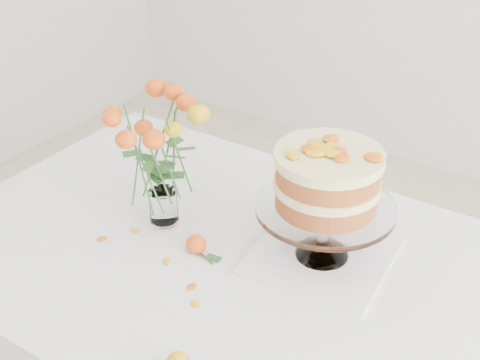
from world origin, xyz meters
name	(u,v)px	position (x,y,z in m)	size (l,w,h in m)	color
table	(236,285)	(0.00, 0.00, 0.67)	(1.43, 0.93, 0.76)	tan
napkin	(321,256)	(0.16, 0.11, 0.76)	(0.30, 0.30, 0.01)	white
cake_stand	(327,185)	(0.16, 0.11, 0.95)	(0.31, 0.31, 0.27)	white
rose_vase	(160,147)	(-0.22, 0.02, 0.96)	(0.30, 0.30, 0.36)	white
loose_rose_far	(196,244)	(-0.09, -0.03, 0.78)	(0.09, 0.05, 0.04)	#DA550A
stray_petal_a	(167,261)	(-0.12, -0.10, 0.76)	(0.03, 0.02, 0.00)	#E5A50E
stray_petal_b	(192,287)	(-0.02, -0.14, 0.76)	(0.03, 0.02, 0.00)	#E5A50E
stray_petal_c	(195,304)	(0.02, -0.18, 0.76)	(0.03, 0.02, 0.00)	#E5A50E
stray_petal_d	(135,230)	(-0.26, -0.05, 0.76)	(0.03, 0.02, 0.00)	#E5A50E
stray_petal_e	(102,239)	(-0.30, -0.12, 0.76)	(0.03, 0.02, 0.00)	#E5A50E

